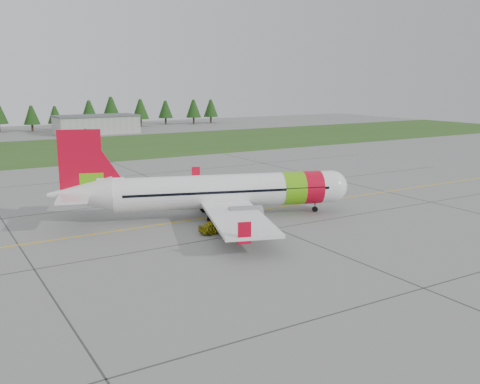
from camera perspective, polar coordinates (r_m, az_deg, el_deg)
ground at (r=53.45m, az=-5.04°, el=-5.39°), size 320.00×320.00×0.00m
aircraft at (r=62.45m, az=-2.18°, el=0.05°), size 33.84×32.08×10.60m
follow_me_car at (r=56.23m, az=-2.44°, el=-2.36°), size 1.39×1.64×4.03m
grass_strip at (r=130.85m, az=-21.11°, el=4.05°), size 320.00×50.00×0.03m
taxi_guideline at (r=60.47m, az=-8.39°, el=-3.43°), size 120.00×0.25×0.02m
hangar_east at (r=171.17m, az=-15.07°, el=6.93°), size 24.00×12.00×5.20m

